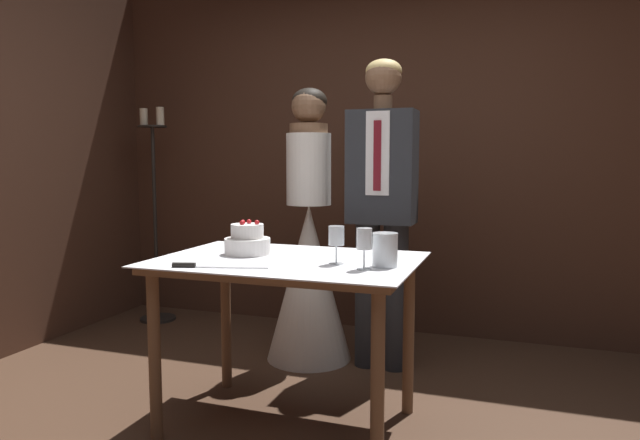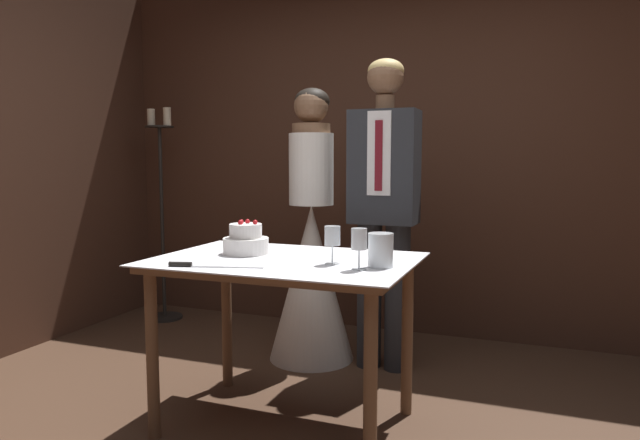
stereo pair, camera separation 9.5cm
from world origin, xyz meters
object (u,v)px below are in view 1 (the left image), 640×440
(hurricane_candle, at_px, (385,251))
(groom, at_px, (382,198))
(cake_knife, at_px, (201,266))
(wine_glass_middle, at_px, (364,241))
(candle_stand, at_px, (155,222))
(cake_table, at_px, (288,281))
(bride, at_px, (309,261))
(wine_glass_near, at_px, (336,237))
(tiered_cake, at_px, (247,241))

(hurricane_candle, height_order, groom, groom)
(cake_knife, distance_m, hurricane_candle, 0.79)
(wine_glass_middle, bearing_deg, candle_stand, 144.54)
(cake_table, relative_size, wine_glass_middle, 6.86)
(cake_knife, bearing_deg, candle_stand, 114.36)
(cake_knife, distance_m, bride, 1.26)
(wine_glass_middle, relative_size, candle_stand, 0.10)
(wine_glass_near, bearing_deg, tiered_cake, 167.01)
(tiered_cake, xyz_separation_m, wine_glass_near, (0.49, -0.11, 0.06))
(groom, bearing_deg, candle_stand, 167.19)
(tiered_cake, height_order, wine_glass_middle, wine_glass_middle)
(cake_table, height_order, candle_stand, candle_stand)
(wine_glass_near, xyz_separation_m, wine_glass_middle, (0.15, -0.08, -0.00))
(tiered_cake, height_order, wine_glass_near, same)
(cake_table, distance_m, wine_glass_near, 0.34)
(tiered_cake, relative_size, wine_glass_middle, 1.27)
(cake_table, distance_m, groom, 1.00)
(cake_knife, height_order, bride, bride)
(bride, xyz_separation_m, candle_stand, (-1.46, 0.44, 0.15))
(cake_knife, distance_m, groom, 1.36)
(wine_glass_near, height_order, bride, bride)
(tiered_cake, relative_size, bride, 0.13)
(wine_glass_middle, bearing_deg, cake_table, 161.08)
(wine_glass_near, bearing_deg, hurricane_candle, 1.51)
(cake_table, bearing_deg, hurricane_candle, -5.90)
(cake_table, xyz_separation_m, hurricane_candle, (0.47, -0.05, 0.17))
(cake_knife, bearing_deg, groom, 52.18)
(wine_glass_near, bearing_deg, cake_knife, -152.33)
(cake_table, height_order, cake_knife, cake_knife)
(candle_stand, bearing_deg, hurricane_candle, -32.95)
(cake_table, bearing_deg, bride, 104.36)
(wine_glass_middle, relative_size, hurricane_candle, 1.19)
(hurricane_candle, bearing_deg, wine_glass_middle, -127.71)
(cake_knife, height_order, groom, groom)
(tiered_cake, xyz_separation_m, wine_glass_middle, (0.64, -0.20, 0.06))
(tiered_cake, xyz_separation_m, cake_knife, (-0.03, -0.39, -0.06))
(tiered_cake, bearing_deg, wine_glass_middle, -17.10)
(wine_glass_near, relative_size, hurricane_candle, 1.15)
(tiered_cake, height_order, groom, groom)
(cake_table, distance_m, bride, 0.95)
(wine_glass_middle, bearing_deg, cake_knife, -164.23)
(cake_table, distance_m, candle_stand, 2.17)
(cake_knife, xyz_separation_m, wine_glass_near, (0.52, 0.27, 0.11))
(hurricane_candle, relative_size, bride, 0.09)
(cake_table, xyz_separation_m, candle_stand, (-1.69, 1.35, 0.08))
(bride, height_order, groom, groom)
(wine_glass_near, height_order, groom, groom)
(bride, bearing_deg, hurricane_candle, -53.73)
(cake_knife, height_order, hurricane_candle, hurricane_candle)
(groom, distance_m, candle_stand, 1.99)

